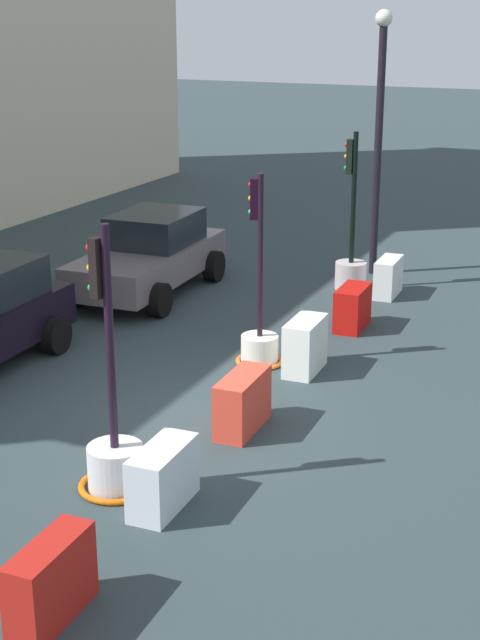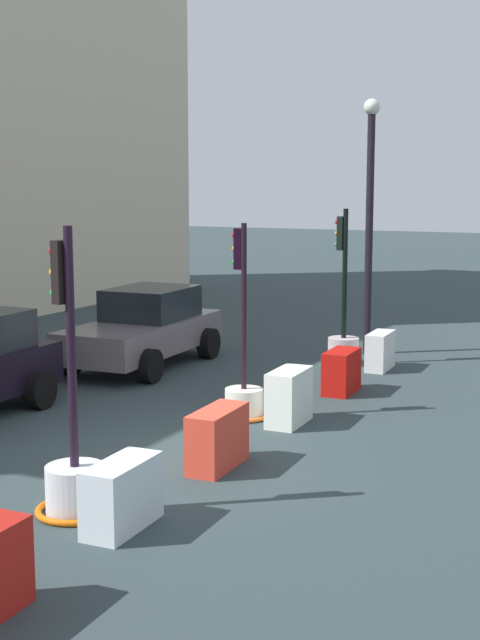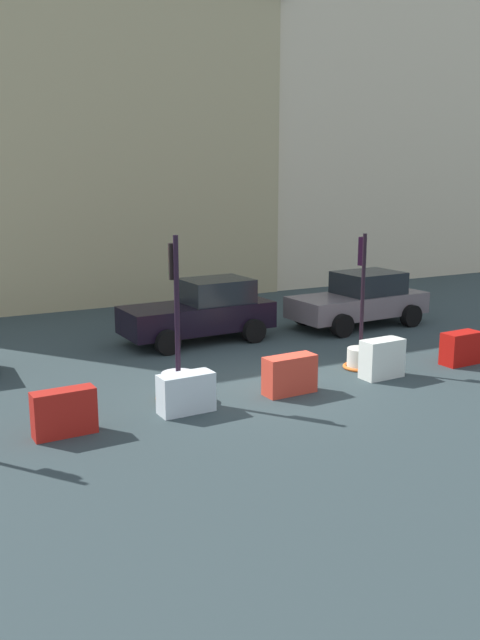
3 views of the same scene
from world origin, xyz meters
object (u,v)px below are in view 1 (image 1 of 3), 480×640
Objects in this scene: construction_barrier_5 at (352,308)px; construction_barrier_6 at (388,277)px; traffic_light_2 at (259,337)px; construction_barrier_2 at (163,477)px; street_lamp_post at (379,124)px; construction_barrier_1 at (51,582)px; car_grey_saloon at (150,254)px; traffic_light_1 at (115,453)px; construction_barrier_4 at (305,346)px; traffic_light_3 at (351,262)px; construction_barrier_3 at (243,403)px.

construction_barrier_5 is 2.32m from construction_barrier_6.
traffic_light_2 is 4.94m from construction_barrier_2.
construction_barrier_1 is at bearing -176.52° from street_lamp_post.
construction_barrier_1 is 11.94m from construction_barrier_6.
traffic_light_2 is 0.73× the size of car_grey_saloon.
traffic_light_1 reaches higher than construction_barrier_4.
car_grey_saloon reaches higher than construction_barrier_4.
construction_barrier_4 is at bearing -92.08° from traffic_light_2.
traffic_light_3 is 4.24m from car_grey_saloon.
traffic_light_2 is 0.97× the size of traffic_light_3.
car_grey_saloon is (2.91, 3.74, 0.33)m from traffic_light_2.
construction_barrier_6 is at bearing -99.68° from traffic_light_3.
traffic_light_3 reaches higher than construction_barrier_6.
construction_barrier_4 reaches higher than construction_barrier_2.
traffic_light_2 is 2.87× the size of construction_barrier_1.
construction_barrier_2 is at bearing -101.47° from traffic_light_1.
street_lamp_post reaches higher than construction_barrier_2.
street_lamp_post reaches higher than construction_barrier_3.
street_lamp_post reaches higher than construction_barrier_4.
car_grey_saloon is (2.94, 4.57, 0.36)m from construction_barrier_4.
construction_barrier_5 is at bearing -168.83° from street_lamp_post.
construction_barrier_1 is 2.36m from construction_barrier_2.
traffic_light_1 is at bearing 78.53° from construction_barrier_2.
traffic_light_3 is 0.90m from construction_barrier_6.
street_lamp_post is at bearing -0.06° from traffic_light_1.
car_grey_saloon is at bearing 57.24° from construction_barrier_4.
street_lamp_post is at bearing 27.22° from construction_barrier_6.
traffic_light_3 reaches higher than construction_barrier_5.
traffic_light_2 is at bearing 9.84° from construction_barrier_2.
traffic_light_2 is at bearing 160.27° from construction_barrier_5.
traffic_light_2 is at bearing 1.03° from traffic_light_1.
construction_barrier_3 is (2.38, 0.03, 0.02)m from construction_barrier_2.
traffic_light_3 reaches higher than construction_barrier_3.
construction_barrier_5 is (7.25, -0.01, 0.01)m from construction_barrier_2.
construction_barrier_2 is 9.57m from construction_barrier_6.
construction_barrier_4 is (4.84, 0.02, 0.05)m from construction_barrier_2.
construction_barrier_4 is 6.93m from street_lamp_post.
construction_barrier_3 is 1.15× the size of construction_barrier_5.
street_lamp_post is (8.72, 0.72, 2.91)m from construction_barrier_3.
street_lamp_post is at bearing 4.69° from construction_barrier_3.
construction_barrier_5 is (7.10, -0.77, -0.08)m from traffic_light_1.
traffic_light_3 reaches higher than construction_barrier_1.
construction_barrier_2 is at bearing -149.48° from car_grey_saloon.
construction_barrier_4 is at bearing 0.71° from construction_barrier_1.
construction_barrier_1 is at bearing -178.77° from construction_barrier_3.
construction_barrier_1 is (-2.52, -0.83, -0.06)m from traffic_light_1.
traffic_light_3 is 3.06m from street_lamp_post.
construction_barrier_1 reaches higher than construction_barrier_3.
traffic_light_1 is 11.31m from street_lamp_post.
traffic_light_2 is 4.86m from traffic_light_3.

